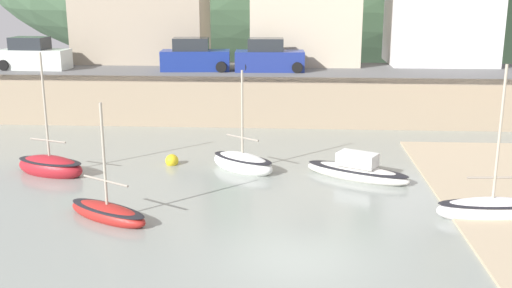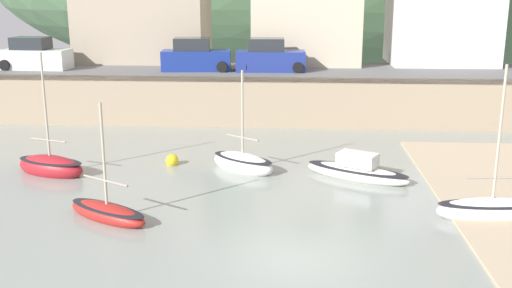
{
  "view_description": "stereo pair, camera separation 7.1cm",
  "coord_description": "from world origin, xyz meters",
  "px_view_note": "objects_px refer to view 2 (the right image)",
  "views": [
    {
      "loc": [
        -0.19,
        -15.28,
        7.27
      ],
      "look_at": [
        -1.52,
        6.09,
        1.67
      ],
      "focal_mm": 42.14,
      "sensor_mm": 36.0,
      "label": 1
    },
    {
      "loc": [
        -0.12,
        -15.28,
        7.27
      ],
      "look_at": [
        -1.52,
        6.09,
        1.67
      ],
      "focal_mm": 42.14,
      "sensor_mm": 36.0,
      "label": 2
    }
  ],
  "objects_px": {
    "fishing_boat_green": "(492,209)",
    "parked_car_near_slipway": "(35,56)",
    "parked_car_by_wall": "(195,57)",
    "parked_car_end_of_row": "(270,58)",
    "dinghy_open_wooden": "(51,166)",
    "mooring_buoy": "(172,161)",
    "sailboat_blue_trim": "(243,163)",
    "sailboat_tall_mast": "(107,212)",
    "rowboat_small_beached": "(357,171)"
  },
  "relations": [
    {
      "from": "rowboat_small_beached",
      "to": "parked_car_by_wall",
      "type": "relative_size",
      "value": 1.02
    },
    {
      "from": "fishing_boat_green",
      "to": "parked_car_end_of_row",
      "type": "bearing_deg",
      "value": 110.73
    },
    {
      "from": "dinghy_open_wooden",
      "to": "parked_car_end_of_row",
      "type": "height_order",
      "value": "dinghy_open_wooden"
    },
    {
      "from": "sailboat_tall_mast",
      "to": "parked_car_end_of_row",
      "type": "distance_m",
      "value": 18.91
    },
    {
      "from": "parked_car_near_slipway",
      "to": "parked_car_by_wall",
      "type": "bearing_deg",
      "value": 3.83
    },
    {
      "from": "parked_car_by_wall",
      "to": "mooring_buoy",
      "type": "xyz_separation_m",
      "value": [
        0.89,
        -11.88,
        -3.04
      ]
    },
    {
      "from": "parked_car_near_slipway",
      "to": "parked_car_by_wall",
      "type": "height_order",
      "value": "same"
    },
    {
      "from": "parked_car_end_of_row",
      "to": "mooring_buoy",
      "type": "bearing_deg",
      "value": -109.23
    },
    {
      "from": "fishing_boat_green",
      "to": "sailboat_tall_mast",
      "type": "bearing_deg",
      "value": -179.95
    },
    {
      "from": "dinghy_open_wooden",
      "to": "mooring_buoy",
      "type": "relative_size",
      "value": 9.11
    },
    {
      "from": "sailboat_tall_mast",
      "to": "parked_car_by_wall",
      "type": "xyz_separation_m",
      "value": [
        -0.04,
        18.14,
        2.97
      ]
    },
    {
      "from": "sailboat_blue_trim",
      "to": "parked_car_near_slipway",
      "type": "distance_m",
      "value": 18.87
    },
    {
      "from": "parked_car_near_slipway",
      "to": "parked_car_end_of_row",
      "type": "distance_m",
      "value": 14.4
    },
    {
      "from": "rowboat_small_beached",
      "to": "dinghy_open_wooden",
      "type": "bearing_deg",
      "value": -150.3
    },
    {
      "from": "parked_car_near_slipway",
      "to": "fishing_boat_green",
      "type": "bearing_deg",
      "value": -33.75
    },
    {
      "from": "sailboat_tall_mast",
      "to": "rowboat_small_beached",
      "type": "height_order",
      "value": "sailboat_tall_mast"
    },
    {
      "from": "sailboat_blue_trim",
      "to": "parked_car_near_slipway",
      "type": "height_order",
      "value": "parked_car_near_slipway"
    },
    {
      "from": "fishing_boat_green",
      "to": "rowboat_small_beached",
      "type": "distance_m",
      "value": 5.62
    },
    {
      "from": "parked_car_near_slipway",
      "to": "parked_car_by_wall",
      "type": "xyz_separation_m",
      "value": [
        9.92,
        0.0,
        0.0
      ]
    },
    {
      "from": "sailboat_blue_trim",
      "to": "parked_car_near_slipway",
      "type": "xyz_separation_m",
      "value": [
        -13.86,
        12.48,
        2.9
      ]
    },
    {
      "from": "sailboat_blue_trim",
      "to": "dinghy_open_wooden",
      "type": "bearing_deg",
      "value": -136.51
    },
    {
      "from": "rowboat_small_beached",
      "to": "parked_car_by_wall",
      "type": "height_order",
      "value": "parked_car_by_wall"
    },
    {
      "from": "sailboat_tall_mast",
      "to": "parked_car_near_slipway",
      "type": "height_order",
      "value": "parked_car_near_slipway"
    },
    {
      "from": "sailboat_tall_mast",
      "to": "parked_car_near_slipway",
      "type": "distance_m",
      "value": 20.9
    },
    {
      "from": "sailboat_tall_mast",
      "to": "dinghy_open_wooden",
      "type": "distance_m",
      "value": 5.96
    },
    {
      "from": "mooring_buoy",
      "to": "dinghy_open_wooden",
      "type": "bearing_deg",
      "value": -160.56
    },
    {
      "from": "sailboat_tall_mast",
      "to": "sailboat_blue_trim",
      "type": "xyz_separation_m",
      "value": [
        3.9,
        5.66,
        0.07
      ]
    },
    {
      "from": "sailboat_tall_mast",
      "to": "rowboat_small_beached",
      "type": "xyz_separation_m",
      "value": [
        8.48,
        4.91,
        0.05
      ]
    },
    {
      "from": "sailboat_tall_mast",
      "to": "sailboat_blue_trim",
      "type": "distance_m",
      "value": 6.87
    },
    {
      "from": "dinghy_open_wooden",
      "to": "fishing_boat_green",
      "type": "distance_m",
      "value": 16.6
    },
    {
      "from": "parked_car_end_of_row",
      "to": "dinghy_open_wooden",
      "type": "bearing_deg",
      "value": -123.65
    },
    {
      "from": "fishing_boat_green",
      "to": "parked_car_near_slipway",
      "type": "xyz_separation_m",
      "value": [
        -22.39,
        17.22,
        2.91
      ]
    },
    {
      "from": "dinghy_open_wooden",
      "to": "rowboat_small_beached",
      "type": "relative_size",
      "value": 1.17
    },
    {
      "from": "parked_car_by_wall",
      "to": "mooring_buoy",
      "type": "distance_m",
      "value": 12.3
    },
    {
      "from": "fishing_boat_green",
      "to": "parked_car_by_wall",
      "type": "relative_size",
      "value": 1.23
    },
    {
      "from": "parked_car_by_wall",
      "to": "dinghy_open_wooden",
      "type": "bearing_deg",
      "value": -110.44
    },
    {
      "from": "rowboat_small_beached",
      "to": "mooring_buoy",
      "type": "height_order",
      "value": "rowboat_small_beached"
    },
    {
      "from": "sailboat_blue_trim",
      "to": "parked_car_end_of_row",
      "type": "distance_m",
      "value": 12.82
    },
    {
      "from": "sailboat_blue_trim",
      "to": "parked_car_by_wall",
      "type": "relative_size",
      "value": 1.02
    },
    {
      "from": "fishing_boat_green",
      "to": "sailboat_blue_trim",
      "type": "bearing_deg",
      "value": 146.76
    },
    {
      "from": "sailboat_blue_trim",
      "to": "parked_car_near_slipway",
      "type": "relative_size",
      "value": 1.03
    },
    {
      "from": "rowboat_small_beached",
      "to": "parked_car_near_slipway",
      "type": "bearing_deg",
      "value": 172.73
    },
    {
      "from": "sailboat_blue_trim",
      "to": "parked_car_end_of_row",
      "type": "xyz_separation_m",
      "value": [
        0.54,
        12.48,
        2.9
      ]
    },
    {
      "from": "fishing_boat_green",
      "to": "rowboat_small_beached",
      "type": "bearing_deg",
      "value": 130.51
    },
    {
      "from": "parked_car_end_of_row",
      "to": "mooring_buoy",
      "type": "height_order",
      "value": "parked_car_end_of_row"
    },
    {
      "from": "fishing_boat_green",
      "to": "parked_car_by_wall",
      "type": "xyz_separation_m",
      "value": [
        -12.47,
        17.22,
        2.91
      ]
    },
    {
      "from": "rowboat_small_beached",
      "to": "mooring_buoy",
      "type": "bearing_deg",
      "value": -161.6
    },
    {
      "from": "sailboat_tall_mast",
      "to": "mooring_buoy",
      "type": "distance_m",
      "value": 6.31
    },
    {
      "from": "parked_car_by_wall",
      "to": "parked_car_end_of_row",
      "type": "bearing_deg",
      "value": -5.06
    },
    {
      "from": "sailboat_tall_mast",
      "to": "mooring_buoy",
      "type": "relative_size",
      "value": 7.13
    }
  ]
}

